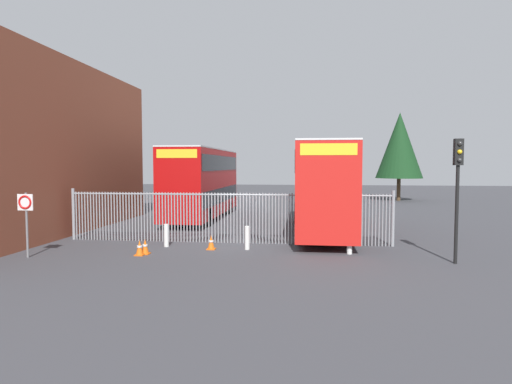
% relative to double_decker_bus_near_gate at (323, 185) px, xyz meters
% --- Properties ---
extents(ground_plane, '(100.00, 100.00, 0.00)m').
position_rel_double_decker_bus_near_gate_xyz_m(ground_plane, '(-3.48, 4.65, -2.42)').
color(ground_plane, '#3D3D42').
extents(palisade_fence, '(14.34, 0.14, 2.35)m').
position_rel_double_decker_bus_near_gate_xyz_m(palisade_fence, '(-4.32, -3.35, -1.24)').
color(palisade_fence, gray).
rests_on(palisade_fence, ground).
extents(double_decker_bus_near_gate, '(2.54, 10.81, 4.42)m').
position_rel_double_decker_bus_near_gate_xyz_m(double_decker_bus_near_gate, '(0.00, 0.00, 0.00)').
color(double_decker_bus_near_gate, red).
rests_on(double_decker_bus_near_gate, ground).
extents(double_decker_bus_behind_fence_left, '(2.54, 10.81, 4.42)m').
position_rel_double_decker_bus_near_gate_xyz_m(double_decker_bus_behind_fence_left, '(-7.40, 4.87, 0.00)').
color(double_decker_bus_behind_fence_left, '#B70C0C').
rests_on(double_decker_bus_behind_fence_left, ground).
extents(bollard_near_left, '(0.20, 0.20, 0.95)m').
position_rel_double_decker_bus_near_gate_xyz_m(bollard_near_left, '(-6.62, -4.55, -1.95)').
color(bollard_near_left, silver).
rests_on(bollard_near_left, ground).
extents(bollard_center_front, '(0.20, 0.20, 0.95)m').
position_rel_double_decker_bus_near_gate_xyz_m(bollard_center_front, '(-3.18, -4.76, -1.95)').
color(bollard_center_front, silver).
rests_on(bollard_center_front, ground).
extents(bollard_near_right, '(0.20, 0.20, 0.95)m').
position_rel_double_decker_bus_near_gate_xyz_m(bollard_near_right, '(0.84, -5.16, -1.95)').
color(bollard_near_right, silver).
rests_on(bollard_near_right, ground).
extents(traffic_cone_by_gate, '(0.34, 0.34, 0.59)m').
position_rel_double_decker_bus_near_gate_xyz_m(traffic_cone_by_gate, '(-4.63, -4.92, -2.13)').
color(traffic_cone_by_gate, orange).
rests_on(traffic_cone_by_gate, ground).
extents(traffic_cone_mid_forecourt, '(0.34, 0.34, 0.59)m').
position_rel_double_decker_bus_near_gate_xyz_m(traffic_cone_mid_forecourt, '(-6.93, -6.13, -2.13)').
color(traffic_cone_mid_forecourt, orange).
rests_on(traffic_cone_mid_forecourt, ground).
extents(traffic_cone_near_kerb, '(0.34, 0.34, 0.59)m').
position_rel_double_decker_bus_near_gate_xyz_m(traffic_cone_near_kerb, '(-7.05, -6.38, -2.13)').
color(traffic_cone_near_kerb, orange).
rests_on(traffic_cone_near_kerb, ground).
extents(speed_limit_sign_post, '(0.60, 0.14, 2.40)m').
position_rel_double_decker_bus_near_gate_xyz_m(speed_limit_sign_post, '(-11.01, -7.27, -0.65)').
color(speed_limit_sign_post, slate).
rests_on(speed_limit_sign_post, ground).
extents(traffic_light_kerbside, '(0.28, 0.33, 4.30)m').
position_rel_double_decker_bus_near_gate_xyz_m(traffic_light_kerbside, '(4.33, -6.38, 0.56)').
color(traffic_light_kerbside, black).
rests_on(traffic_light_kerbside, ground).
extents(tree_tall_back, '(4.42, 4.42, 8.51)m').
position_rel_double_decker_bus_near_gate_xyz_m(tree_tall_back, '(7.97, 21.31, 2.91)').
color(tree_tall_back, '#4C3823').
rests_on(tree_tall_back, ground).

